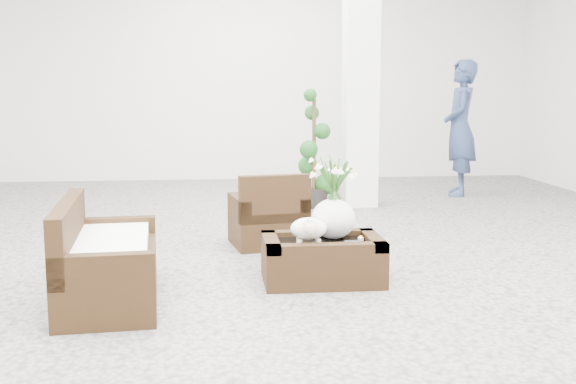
{
  "coord_description": "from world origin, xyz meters",
  "views": [
    {
      "loc": [
        -0.6,
        -5.83,
        1.49
      ],
      "look_at": [
        0.0,
        -0.1,
        0.62
      ],
      "focal_mm": 44.01,
      "sensor_mm": 36.0,
      "label": 1
    }
  ],
  "objects": [
    {
      "name": "ground",
      "position": [
        0.0,
        0.0,
        0.0
      ],
      "size": [
        11.0,
        11.0,
        0.0
      ],
      "primitive_type": "plane",
      "color": "gray",
      "rests_on": "ground"
    },
    {
      "name": "coffee_table",
      "position": [
        0.21,
        -0.63,
        0.16
      ],
      "size": [
        0.9,
        0.6,
        0.31
      ],
      "primitive_type": "cube",
      "color": "#35210F",
      "rests_on": "ground"
    },
    {
      "name": "column",
      "position": [
        1.2,
        2.8,
        1.75
      ],
      "size": [
        0.4,
        0.4,
        3.5
      ],
      "primitive_type": "cube",
      "color": "white",
      "rests_on": "ground"
    },
    {
      "name": "armchair",
      "position": [
        -0.11,
        0.68,
        0.35
      ],
      "size": [
        0.75,
        0.73,
        0.7
      ],
      "primitive_type": "cube",
      "rotation": [
        0.0,
        0.0,
        3.31
      ],
      "color": "#35210F",
      "rests_on": "ground"
    },
    {
      "name": "topiary",
      "position": [
        0.62,
        2.73,
        0.71
      ],
      "size": [
        0.38,
        0.38,
        1.43
      ],
      "primitive_type": null,
      "color": "#164115",
      "rests_on": "ground"
    },
    {
      "name": "shopper",
      "position": [
        2.73,
        3.48,
        0.92
      ],
      "size": [
        0.61,
        0.77,
        1.84
      ],
      "primitive_type": "imported",
      "rotation": [
        0.0,
        0.0,
        -1.85
      ],
      "color": "navy",
      "rests_on": "ground"
    },
    {
      "name": "tealight",
      "position": [
        0.51,
        -0.61,
        0.33
      ],
      "size": [
        0.04,
        0.04,
        0.03
      ],
      "primitive_type": "cylinder",
      "color": "white",
      "rests_on": "coffee_table"
    },
    {
      "name": "sheep_figurine",
      "position": [
        0.09,
        -0.73,
        0.42
      ],
      "size": [
        0.28,
        0.23,
        0.21
      ],
      "primitive_type": "ellipsoid",
      "color": "white",
      "rests_on": "coffee_table"
    },
    {
      "name": "loveseat",
      "position": [
        -1.34,
        -0.95,
        0.35
      ],
      "size": [
        0.74,
        1.38,
        0.71
      ],
      "primitive_type": "cube",
      "rotation": [
        0.0,
        0.0,
        1.65
      ],
      "color": "#35210F",
      "rests_on": "ground"
    },
    {
      "name": "planter_narcissus",
      "position": [
        0.31,
        -0.53,
        0.71
      ],
      "size": [
        0.44,
        0.44,
        0.8
      ],
      "primitive_type": null,
      "color": "white",
      "rests_on": "coffee_table"
    }
  ]
}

